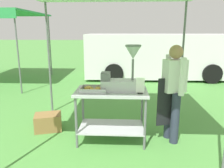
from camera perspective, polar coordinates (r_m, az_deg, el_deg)
ground_plane at (r=8.76m, az=3.41°, el=1.60°), size 70.00×70.00×0.00m
donut_cart at (r=3.67m, az=-0.16°, el=-5.36°), size 1.17×0.69×0.88m
donut_tray at (r=3.56m, az=-4.66°, el=-1.46°), size 0.42×0.33×0.07m
donut_fryer at (r=3.52m, az=2.49°, el=2.21°), size 0.62×0.28×0.73m
menu_sign at (r=3.42m, az=7.29°, el=-0.74°), size 0.13×0.05×0.25m
vendor at (r=3.73m, az=15.52°, el=-1.21°), size 0.46×0.53×1.61m
supply_crate at (r=4.38m, az=-16.10°, el=-9.38°), size 0.56×0.48×0.31m
van_white at (r=8.88m, az=11.84°, el=7.24°), size 5.60×2.18×1.69m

